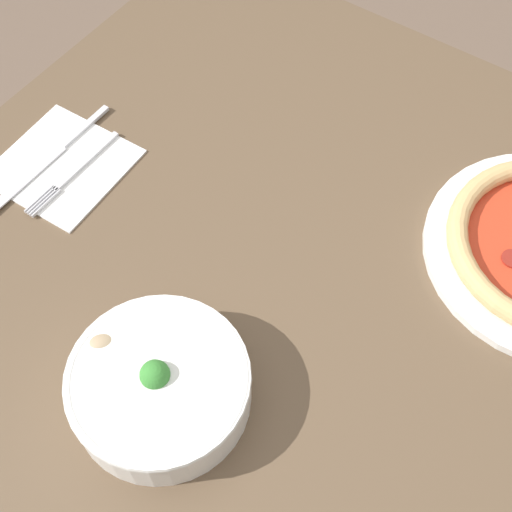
{
  "coord_description": "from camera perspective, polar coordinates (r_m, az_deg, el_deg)",
  "views": [
    {
      "loc": [
        -0.15,
        0.38,
        1.46
      ],
      "look_at": [
        0.11,
        0.0,
        0.75
      ],
      "focal_mm": 50.0,
      "sensor_mm": 36.0,
      "label": 1
    }
  ],
  "objects": [
    {
      "name": "ground_plane",
      "position": [
        1.52,
        3.69,
        -17.4
      ],
      "size": [
        8.0,
        8.0,
        0.0
      ],
      "primitive_type": "plane",
      "color": "brown"
    },
    {
      "name": "dining_table",
      "position": [
        0.93,
        5.79,
        -7.17
      ],
      "size": [
        1.13,
        0.98,
        0.73
      ],
      "color": "brown",
      "rests_on": "ground_plane"
    },
    {
      "name": "bowl",
      "position": [
        0.77,
        -7.72,
        -10.21
      ],
      "size": [
        0.2,
        0.2,
        0.07
      ],
      "color": "white",
      "rests_on": "dining_table"
    },
    {
      "name": "napkin",
      "position": [
        1.0,
        -15.21,
        7.03
      ],
      "size": [
        0.17,
        0.17,
        0.0
      ],
      "color": "white",
      "rests_on": "dining_table"
    },
    {
      "name": "fork",
      "position": [
        0.98,
        -14.18,
        6.66
      ],
      "size": [
        0.02,
        0.17,
        0.0
      ],
      "rotation": [
        0.0,
        0.0,
        1.56
      ],
      "color": "silver",
      "rests_on": "napkin"
    },
    {
      "name": "knife",
      "position": [
        1.01,
        -15.7,
        7.98
      ],
      "size": [
        0.02,
        0.22,
        0.01
      ],
      "rotation": [
        0.0,
        0.0,
        1.56
      ],
      "color": "silver",
      "rests_on": "napkin"
    }
  ]
}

